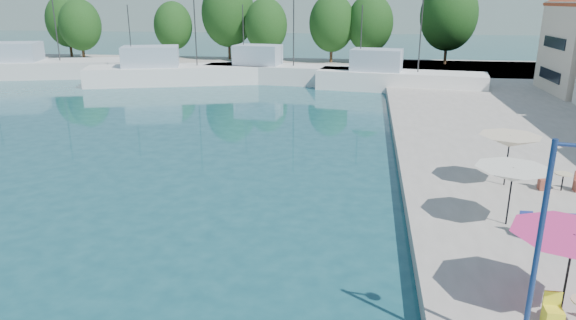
% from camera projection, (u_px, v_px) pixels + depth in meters
% --- Properties ---
extents(quay_far, '(90.00, 16.00, 0.60)m').
position_uv_depth(quay_far, '(268.00, 67.00, 63.57)').
color(quay_far, gray).
rests_on(quay_far, ground).
extents(hill_west, '(180.00, 40.00, 16.00)m').
position_uv_depth(hill_west, '(255.00, 1.00, 152.22)').
color(hill_west, gray).
rests_on(hill_west, ground).
extents(hill_east, '(140.00, 40.00, 12.00)m').
position_uv_depth(hill_east, '(486.00, 8.00, 161.41)').
color(hill_east, gray).
rests_on(hill_east, ground).
extents(trawler_01, '(21.82, 11.49, 10.20)m').
position_uv_depth(trawler_01, '(36.00, 67.00, 57.03)').
color(trawler_01, silver).
rests_on(trawler_01, ground).
extents(trawler_02, '(18.93, 10.30, 10.20)m').
position_uv_depth(trawler_02, '(175.00, 73.00, 52.65)').
color(trawler_02, white).
rests_on(trawler_02, ground).
extents(trawler_03, '(15.69, 5.59, 10.20)m').
position_uv_depth(trawler_03, '(275.00, 72.00, 53.25)').
color(trawler_03, silver).
rests_on(trawler_03, ground).
extents(trawler_04, '(16.01, 6.30, 10.20)m').
position_uv_depth(trawler_04, '(396.00, 79.00, 48.65)').
color(trawler_04, white).
rests_on(trawler_04, ground).
extents(tree_01, '(5.76, 5.76, 8.52)m').
position_uv_depth(tree_01, '(67.00, 21.00, 70.73)').
color(tree_01, '#3F2B19').
rests_on(tree_01, quay_far).
extents(tree_02, '(5.31, 5.31, 7.85)m').
position_uv_depth(tree_02, '(80.00, 25.00, 66.85)').
color(tree_02, '#3F2B19').
rests_on(tree_02, quay_far).
extents(tree_03, '(5.09, 5.09, 7.53)m').
position_uv_depth(tree_03, '(173.00, 26.00, 68.66)').
color(tree_03, '#3F2B19').
rests_on(tree_03, quay_far).
extents(tree_04, '(6.97, 6.97, 10.32)m').
position_uv_depth(tree_04, '(228.00, 13.00, 67.33)').
color(tree_04, '#3F2B19').
rests_on(tree_04, quay_far).
extents(tree_05, '(5.37, 5.37, 7.96)m').
position_uv_depth(tree_05, '(266.00, 25.00, 64.42)').
color(tree_05, '#3F2B19').
rests_on(tree_05, quay_far).
extents(tree_06, '(5.70, 5.70, 8.44)m').
position_uv_depth(tree_06, '(332.00, 23.00, 64.10)').
color(tree_06, '#3F2B19').
rests_on(tree_06, quay_far).
extents(tree_07, '(5.70, 5.70, 8.43)m').
position_uv_depth(tree_07, '(370.00, 23.00, 63.58)').
color(tree_07, '#3F2B19').
rests_on(tree_07, quay_far).
extents(tree_08, '(6.89, 6.89, 10.20)m').
position_uv_depth(tree_08, '(449.00, 15.00, 62.31)').
color(tree_08, '#3F2B19').
rests_on(tree_08, quay_far).
extents(umbrella_pink, '(3.07, 3.07, 2.11)m').
position_uv_depth(umbrella_pink, '(573.00, 244.00, 12.67)').
color(umbrella_pink, black).
rests_on(umbrella_pink, quay_right).
extents(umbrella_white, '(2.61, 2.61, 2.11)m').
position_uv_depth(umbrella_white, '(513.00, 175.00, 17.71)').
color(umbrella_white, black).
rests_on(umbrella_white, quay_right).
extents(umbrella_cream, '(2.55, 2.55, 2.21)m').
position_uv_depth(umbrella_cream, '(510.00, 141.00, 21.53)').
color(umbrella_cream, black).
rests_on(umbrella_cream, quay_right).
extents(cafe_table_02, '(1.82, 0.70, 0.76)m').
position_uv_depth(cafe_table_02, '(548.00, 230.00, 17.12)').
color(cafe_table_02, black).
rests_on(cafe_table_02, quay_right).
extents(cafe_table_03, '(1.82, 0.70, 0.76)m').
position_uv_depth(cafe_table_03, '(562.00, 184.00, 21.38)').
color(cafe_table_03, black).
rests_on(cafe_table_03, quay_right).
extents(street_lamp, '(1.03, 0.36, 5.03)m').
position_uv_depth(street_lamp, '(561.00, 212.00, 10.47)').
color(street_lamp, navy).
rests_on(street_lamp, quay_right).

